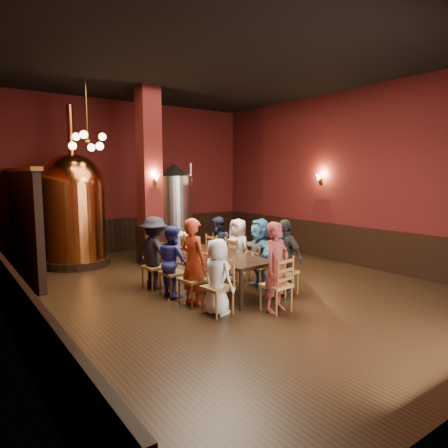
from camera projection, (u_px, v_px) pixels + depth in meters
room at (223, 179)px, 8.10m from camera, size 10.00×10.02×4.50m
wainscot_right at (344, 244)px, 10.61m from camera, size 0.08×9.90×1.00m
wainscot_back at (130, 234)px, 12.32m from camera, size 7.90×0.08×1.00m
wainscot_left at (9, 296)px, 6.03m from camera, size 0.08×9.90×1.00m
column at (150, 178)px, 10.18m from camera, size 0.58×0.58×4.50m
partition at (24, 225)px, 8.96m from camera, size 0.22×3.50×2.40m
pendant_cluster at (88, 141)px, 9.29m from camera, size 0.90×0.90×1.70m
sconce_wall at (321, 179)px, 11.01m from camera, size 0.20×0.20×0.36m
sconce_column at (155, 180)px, 9.95m from camera, size 0.20×0.20×0.36m
dining_table at (218, 258)px, 7.94m from camera, size 1.22×2.48×0.75m
chair_0 at (217, 287)px, 6.67m from camera, size 0.50×0.50×0.92m
person_0 at (217, 277)px, 6.64m from camera, size 0.51×0.69×1.28m
chair_1 at (194, 279)px, 7.17m from camera, size 0.50×0.50×0.92m
person_1 at (193, 262)px, 7.13m from camera, size 0.48×0.64×1.57m
chair_2 at (173, 272)px, 7.66m from camera, size 0.50×0.50×0.92m
person_2 at (173, 261)px, 7.64m from camera, size 0.36×0.68×1.37m
chair_3 at (155, 266)px, 8.17m from camera, size 0.50×0.50×0.92m
person_3 at (154, 253)px, 8.13m from camera, size 0.82×1.08×1.49m
chair_4 at (284, 271)px, 7.77m from camera, size 0.50×0.50×0.92m
person_4 at (284, 257)px, 7.74m from camera, size 0.39×0.88×1.48m
chair_5 at (259, 265)px, 8.27m from camera, size 0.50×0.50×0.92m
person_5 at (260, 253)px, 8.24m from camera, size 0.76×1.40×1.44m
chair_6 at (238, 260)px, 8.77m from camera, size 0.50×0.50×0.92m
person_6 at (238, 250)px, 8.74m from camera, size 0.51×0.72×1.38m
chair_7 at (218, 255)px, 9.27m from camera, size 0.50×0.50×0.92m
person_7 at (218, 246)px, 9.24m from camera, size 0.43×0.71×1.36m
chair_8 at (276, 285)px, 6.81m from camera, size 0.50×0.50×0.92m
person_8 at (276, 267)px, 6.77m from camera, size 0.62×0.46×1.54m
copper_kettle at (74, 208)px, 10.16m from camera, size 1.79×1.79×4.04m
steel_vessel at (174, 209)px, 11.82m from camera, size 1.16×1.16×2.65m
rose_vase at (183, 237)px, 8.57m from camera, size 0.22×0.22×0.37m
wine_glass_0 at (200, 249)px, 8.07m from camera, size 0.07×0.07×0.17m
wine_glass_1 at (237, 254)px, 7.51m from camera, size 0.07×0.07×0.17m
wine_glass_2 at (208, 244)px, 8.60m from camera, size 0.07×0.07×0.17m
wine_glass_3 at (246, 253)px, 7.65m from camera, size 0.07×0.07×0.17m
wine_glass_4 at (226, 257)px, 7.25m from camera, size 0.07×0.07×0.17m
wine_glass_5 at (253, 258)px, 7.22m from camera, size 0.07×0.07×0.17m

